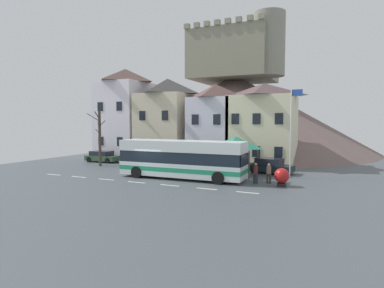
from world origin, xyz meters
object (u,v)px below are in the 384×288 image
at_px(townhouse_03, 263,125).
at_px(parked_car_02, 271,166).
at_px(transit_bus, 182,159).
at_px(pedestrian_00, 231,166).
at_px(townhouse_01, 168,120).
at_px(parked_car_01, 103,157).
at_px(harbour_buoy, 282,176).
at_px(townhouse_00, 126,114).
at_px(townhouse_02, 215,124).
at_px(bus_shelter, 236,143).
at_px(flagpole, 292,127).
at_px(public_bench, 253,167).
at_px(hilltop_castle, 234,110).
at_px(bare_tree_00, 100,137).
at_px(pedestrian_01, 269,172).
at_px(parked_car_00, 142,159).
at_px(pedestrian_02, 256,173).

relative_size(townhouse_03, parked_car_02, 2.16).
distance_m(transit_bus, pedestrian_00, 4.36).
xyz_separation_m(townhouse_01, parked_car_01, (-6.09, -5.08, -4.42)).
relative_size(townhouse_03, parked_car_01, 2.19).
bearing_deg(pedestrian_00, harbour_buoy, -26.66).
xyz_separation_m(townhouse_00, parked_car_02, (20.07, -5.26, -5.18)).
xyz_separation_m(townhouse_02, bus_shelter, (4.55, -7.00, -1.63)).
relative_size(parked_car_01, flagpole, 0.54).
height_order(bus_shelter, parked_car_02, bus_shelter).
distance_m(townhouse_01, parked_car_01, 9.08).
relative_size(townhouse_00, harbour_buoy, 8.61).
height_order(townhouse_00, townhouse_03, townhouse_00).
xyz_separation_m(parked_car_02, public_bench, (-1.71, 0.08, -0.20)).
height_order(townhouse_00, hilltop_castle, hilltop_castle).
distance_m(townhouse_00, bus_shelter, 19.05).
bearing_deg(parked_car_01, hilltop_castle, 64.47).
relative_size(townhouse_01, public_bench, 5.64).
xyz_separation_m(townhouse_00, pedestrian_00, (17.24, -8.70, -4.91)).
bearing_deg(bare_tree_00, townhouse_02, 35.59).
bearing_deg(townhouse_02, pedestrian_00, -61.65).
relative_size(transit_bus, bare_tree_00, 1.83).
xyz_separation_m(townhouse_00, pedestrian_01, (20.86, -10.33, -4.97)).
distance_m(townhouse_00, pedestrian_00, 19.93).
bearing_deg(flagpole, hilltop_castle, 117.33).
height_order(pedestrian_01, public_bench, pedestrian_01).
bearing_deg(pedestrian_00, pedestrian_01, -24.29).
distance_m(parked_car_00, pedestrian_00, 11.98).
xyz_separation_m(hilltop_castle, transit_bus, (3.90, -27.96, -5.15)).
xyz_separation_m(townhouse_03, parked_car_02, (1.83, -5.17, -3.80)).
xyz_separation_m(townhouse_01, hilltop_castle, (3.57, 16.71, 1.71)).
relative_size(parked_car_00, harbour_buoy, 3.27).
bearing_deg(parked_car_01, bus_shelter, -9.51).
height_order(townhouse_01, parked_car_02, townhouse_01).
xyz_separation_m(townhouse_00, bus_shelter, (17.31, -7.40, -2.93)).
height_order(pedestrian_02, bare_tree_00, bare_tree_00).
xyz_separation_m(parked_car_01, flagpole, (21.93, -1.94, 3.72)).
bearing_deg(harbour_buoy, pedestrian_02, 172.11).
distance_m(flagpole, bare_tree_00, 19.90).
bearing_deg(townhouse_00, townhouse_03, -0.29).
bearing_deg(parked_car_02, harbour_buoy, -64.08).
height_order(parked_car_01, public_bench, parked_car_01).
bearing_deg(bare_tree_00, parked_car_01, 125.66).
xyz_separation_m(pedestrian_00, harbour_buoy, (4.72, -2.37, -0.19)).
height_order(parked_car_02, bare_tree_00, bare_tree_00).
relative_size(townhouse_00, pedestrian_00, 7.28).
height_order(townhouse_02, pedestrian_01, townhouse_02).
distance_m(hilltop_castle, pedestrian_00, 27.16).
distance_m(hilltop_castle, parked_car_01, 24.61).
distance_m(townhouse_03, public_bench, 6.47).
distance_m(public_bench, bare_tree_00, 16.56).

